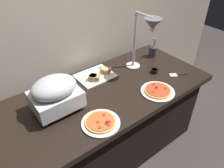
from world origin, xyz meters
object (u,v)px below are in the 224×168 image
object	(u,v)px
pizza_plate_front	(101,122)
pizza_plate_center	(158,91)
sauce_cup_near	(154,71)
utensil_holder	(153,51)
chafing_dish	(55,93)
serving_spatula	(178,75)
heat_lamp	(148,30)
sandwich_platter	(96,76)
sauce_cup_far	(72,89)

from	to	relation	value
pizza_plate_front	pizza_plate_center	size ratio (longest dim) A/B	0.98
sauce_cup_near	utensil_holder	bearing A→B (deg)	47.06
chafing_dish	serving_spatula	distance (m)	1.15
chafing_dish	pizza_plate_front	world-z (taller)	chafing_dish
heat_lamp	sandwich_platter	distance (m)	0.62
heat_lamp	pizza_plate_center	xyz separation A→B (m)	(-0.12, -0.29, -0.42)
sandwich_platter	sauce_cup_far	size ratio (longest dim) A/B	5.43
sandwich_platter	utensil_holder	xyz separation A→B (m)	(0.71, -0.03, 0.04)
pizza_plate_front	utensil_holder	distance (m)	1.13
heat_lamp	sandwich_platter	size ratio (longest dim) A/B	1.64
pizza_plate_front	sauce_cup_near	size ratio (longest dim) A/B	4.15
chafing_dish	sandwich_platter	distance (m)	0.53
pizza_plate_front	utensil_holder	size ratio (longest dim) A/B	1.28
pizza_plate_front	serving_spatula	bearing A→B (deg)	4.07
heat_lamp	sauce_cup_far	size ratio (longest dim) A/B	8.88
heat_lamp	serving_spatula	distance (m)	0.53
pizza_plate_center	pizza_plate_front	bearing A→B (deg)	-179.72
chafing_dish	sandwich_platter	bearing A→B (deg)	20.67
sandwich_platter	serving_spatula	world-z (taller)	sandwich_platter
pizza_plate_front	sauce_cup_near	xyz separation A→B (m)	(0.80, 0.23, 0.01)
sauce_cup_near	serving_spatula	xyz separation A→B (m)	(0.14, -0.17, -0.02)
sandwich_platter	serving_spatula	size ratio (longest dim) A/B	2.09
pizza_plate_front	pizza_plate_center	bearing A→B (deg)	0.28
pizza_plate_center	utensil_holder	world-z (taller)	utensil_holder
pizza_plate_center	serving_spatula	size ratio (longest dim) A/B	1.77
heat_lamp	utensil_holder	distance (m)	0.52
heat_lamp	pizza_plate_front	xyz separation A→B (m)	(-0.71, -0.29, -0.42)
chafing_dish	heat_lamp	size ratio (longest dim) A/B	0.63
utensil_holder	heat_lamp	bearing A→B (deg)	-148.88
chafing_dish	sauce_cup_far	xyz separation A→B (m)	(0.20, 0.14, -0.14)
chafing_dish	utensil_holder	bearing A→B (deg)	7.17
sandwich_platter	sauce_cup_near	xyz separation A→B (m)	(0.49, -0.27, -0.00)
chafing_dish	serving_spatula	bearing A→B (deg)	-12.98
sauce_cup_near	pizza_plate_front	bearing A→B (deg)	-163.67
heat_lamp	serving_spatula	bearing A→B (deg)	-44.45
sauce_cup_near	sandwich_platter	bearing A→B (deg)	150.92
sauce_cup_near	sauce_cup_far	xyz separation A→B (m)	(-0.77, 0.23, -0.00)
sauce_cup_near	utensil_holder	world-z (taller)	utensil_holder
sauce_cup_near	sauce_cup_far	distance (m)	0.81
chafing_dish	sauce_cup_near	world-z (taller)	chafing_dish
serving_spatula	utensil_holder	bearing A→B (deg)	78.92
heat_lamp	pizza_plate_center	bearing A→B (deg)	-112.99
heat_lamp	pizza_plate_front	bearing A→B (deg)	-157.97
heat_lamp	sauce_cup_far	xyz separation A→B (m)	(-0.69, 0.17, -0.41)
sauce_cup_far	utensil_holder	xyz separation A→B (m)	(1.00, 0.01, 0.04)
serving_spatula	chafing_dish	bearing A→B (deg)	167.02
chafing_dish	sauce_cup_far	world-z (taller)	chafing_dish
sandwich_platter	serving_spatula	distance (m)	0.77
pizza_plate_front	sauce_cup_far	size ratio (longest dim) A/B	4.48
chafing_dish	utensil_holder	size ratio (longest dim) A/B	1.61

